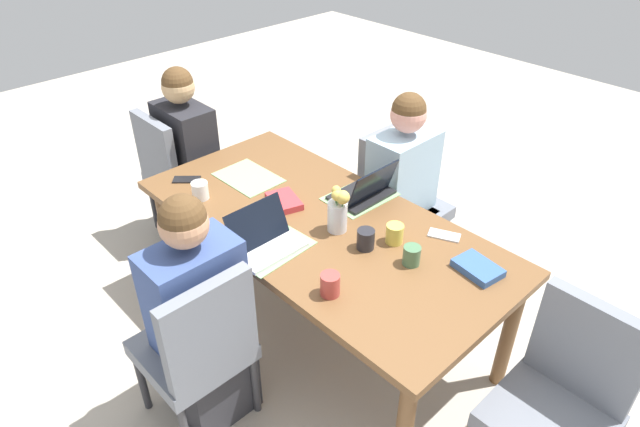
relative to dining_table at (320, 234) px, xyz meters
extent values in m
plane|color=#B2A899|center=(0.00, 0.00, -0.65)|extent=(10.00, 10.00, 0.00)
cube|color=brown|center=(0.00, 0.00, 0.06)|extent=(1.97, 0.95, 0.04)
cylinder|color=brown|center=(-0.90, -0.39, -0.31)|extent=(0.07, 0.07, 0.68)
cylinder|color=brown|center=(-0.90, 0.39, -0.31)|extent=(0.07, 0.07, 0.68)
cylinder|color=brown|center=(0.90, 0.39, -0.31)|extent=(0.07, 0.07, 0.68)
cube|color=slate|center=(-0.05, 0.77, -0.24)|extent=(0.44, 0.44, 0.08)
cube|color=slate|center=(-0.24, 0.77, 0.03)|extent=(0.06, 0.42, 0.45)
cylinder|color=#333338|center=(0.14, 0.96, -0.46)|extent=(0.04, 0.04, 0.37)
cylinder|color=#333338|center=(0.14, 0.58, -0.46)|extent=(0.04, 0.04, 0.37)
cylinder|color=#333338|center=(-0.24, 0.96, -0.46)|extent=(0.04, 0.04, 0.37)
cylinder|color=#333338|center=(-0.24, 0.58, -0.46)|extent=(0.04, 0.04, 0.37)
cube|color=#2D2D33|center=(-0.05, 0.71, -0.42)|extent=(0.36, 0.34, 0.45)
cube|color=#99B7CC|center=(-0.05, 0.71, 0.05)|extent=(0.24, 0.40, 0.50)
sphere|color=#DA9483|center=(-0.05, 0.71, 0.42)|extent=(0.20, 0.20, 0.20)
sphere|color=#51381E|center=(-0.05, 0.71, 0.45)|extent=(0.19, 0.19, 0.19)
cube|color=slate|center=(-1.32, 0.01, -0.24)|extent=(0.44, 0.44, 0.08)
cube|color=slate|center=(-1.32, -0.18, 0.03)|extent=(0.42, 0.06, 0.45)
cylinder|color=#333338|center=(-1.51, 0.20, -0.46)|extent=(0.04, 0.04, 0.37)
cylinder|color=#333338|center=(-1.13, 0.20, -0.46)|extent=(0.04, 0.04, 0.37)
cylinder|color=#333338|center=(-1.51, -0.18, -0.46)|extent=(0.04, 0.04, 0.37)
cylinder|color=#333338|center=(-1.13, -0.18, -0.46)|extent=(0.04, 0.04, 0.37)
cube|color=#2D2D33|center=(-1.26, 0.01, -0.42)|extent=(0.34, 0.36, 0.45)
cube|color=#232328|center=(-1.26, 0.01, 0.05)|extent=(0.40, 0.24, 0.50)
sphere|color=tan|center=(-1.26, 0.01, 0.42)|extent=(0.20, 0.20, 0.20)
sphere|color=#51381E|center=(-1.26, 0.01, 0.45)|extent=(0.19, 0.19, 0.19)
cube|color=slate|center=(0.01, -0.80, -0.24)|extent=(0.44, 0.44, 0.08)
cube|color=slate|center=(0.20, -0.80, 0.03)|extent=(0.06, 0.42, 0.45)
cylinder|color=#333338|center=(-0.18, -0.99, -0.46)|extent=(0.04, 0.04, 0.37)
cylinder|color=#333338|center=(-0.18, -0.61, -0.46)|extent=(0.04, 0.04, 0.37)
cylinder|color=#333338|center=(0.20, -0.61, -0.46)|extent=(0.04, 0.04, 0.37)
cube|color=#2D2D33|center=(0.01, -0.74, -0.42)|extent=(0.36, 0.34, 0.45)
cube|color=#384C84|center=(0.01, -0.74, 0.05)|extent=(0.24, 0.40, 0.50)
sphere|color=tan|center=(0.01, -0.74, 0.42)|extent=(0.20, 0.20, 0.20)
sphere|color=#51381E|center=(0.01, -0.74, 0.45)|extent=(0.19, 0.19, 0.19)
cube|color=slate|center=(1.28, 0.02, -0.24)|extent=(0.44, 0.44, 0.08)
cube|color=slate|center=(1.28, 0.21, 0.03)|extent=(0.42, 0.06, 0.45)
cylinder|color=#333338|center=(1.09, 0.21, -0.46)|extent=(0.04, 0.04, 0.37)
cylinder|color=silver|center=(0.10, 0.02, 0.15)|extent=(0.10, 0.10, 0.15)
sphere|color=gold|center=(0.14, 0.01, 0.28)|extent=(0.07, 0.07, 0.07)
cylinder|color=#477A3D|center=(0.14, 0.01, 0.25)|extent=(0.01, 0.01, 0.05)
sphere|color=gold|center=(0.11, 0.02, 0.27)|extent=(0.05, 0.05, 0.05)
cylinder|color=#477A3D|center=(0.11, 0.02, 0.25)|extent=(0.01, 0.01, 0.04)
sphere|color=gold|center=(0.09, 0.03, 0.27)|extent=(0.05, 0.05, 0.05)
cylinder|color=#477A3D|center=(0.09, 0.03, 0.25)|extent=(0.01, 0.01, 0.04)
sphere|color=gold|center=(0.10, 0.01, 0.30)|extent=(0.04, 0.04, 0.04)
cylinder|color=#477A3D|center=(0.10, 0.01, 0.27)|extent=(0.01, 0.01, 0.07)
sphere|color=gold|center=(0.12, 0.00, 0.28)|extent=(0.06, 0.06, 0.06)
cylinder|color=#477A3D|center=(0.12, 0.00, 0.26)|extent=(0.01, 0.01, 0.05)
cube|color=#7FAD70|center=(-0.02, 0.31, 0.08)|extent=(0.27, 0.37, 0.00)
cube|color=#7FAD70|center=(-0.59, 0.01, 0.08)|extent=(0.36, 0.27, 0.00)
cube|color=#7FAD70|center=(0.00, -0.31, 0.08)|extent=(0.28, 0.37, 0.00)
cube|color=black|center=(-0.02, 0.32, 0.09)|extent=(0.22, 0.32, 0.02)
cube|color=black|center=(0.06, 0.32, 0.19)|extent=(0.07, 0.31, 0.19)
cube|color=silver|center=(0.00, -0.33, 0.09)|extent=(0.22, 0.32, 0.02)
cube|color=black|center=(-0.07, -0.33, 0.19)|extent=(0.08, 0.31, 0.19)
cylinder|color=#AD3D38|center=(0.41, -0.33, 0.13)|extent=(0.08, 0.08, 0.10)
cylinder|color=#DBC64C|center=(0.36, 0.14, 0.12)|extent=(0.08, 0.08, 0.10)
cylinder|color=#47704C|center=(0.52, 0.07, 0.12)|extent=(0.08, 0.08, 0.09)
cylinder|color=white|center=(-0.60, -0.31, 0.12)|extent=(0.09, 0.09, 0.09)
cylinder|color=#232328|center=(0.30, 0.01, 0.12)|extent=(0.08, 0.08, 0.10)
cube|color=#B73338|center=(-0.25, -0.02, 0.09)|extent=(0.23, 0.19, 0.04)
cube|color=#335693|center=(0.76, 0.24, 0.09)|extent=(0.22, 0.17, 0.04)
cube|color=black|center=(-0.81, -0.26, 0.08)|extent=(0.15, 0.16, 0.01)
cube|color=silver|center=(0.50, 0.35, 0.08)|extent=(0.17, 0.13, 0.01)
camera|label=1|loc=(1.64, -1.55, 1.65)|focal=30.95mm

